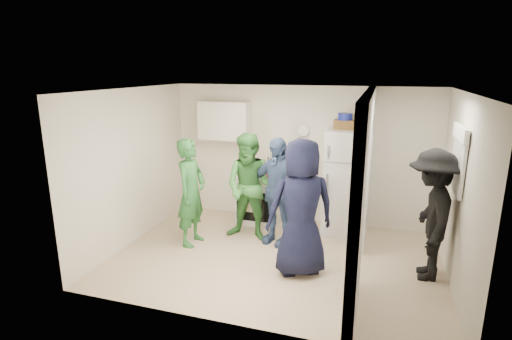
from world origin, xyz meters
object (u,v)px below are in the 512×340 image
Objects in this scene: person_navy at (301,208)px; fridge at (347,182)px; yellow_cup_stack_top at (364,123)px; person_green_left at (191,192)px; person_green_center at (250,187)px; stove at (259,198)px; person_nook at (431,215)px; person_denim at (277,191)px; wicker_basket at (345,124)px; blue_bowl at (345,117)px.

fridge is at bearing -133.53° from person_navy.
yellow_cup_stack_top is 2.99m from person_green_left.
person_green_center is at bearing -159.35° from yellow_cup_stack_top.
person_nook is at bearing -24.48° from stove.
person_navy is 1.73m from person_nook.
person_green_left is 1.37m from person_denim.
person_navy reaches higher than person_green_left.
person_denim is (0.46, -0.03, -0.01)m from person_green_center.
yellow_cup_stack_top is at bearing -25.11° from wicker_basket.
stove is at bearing -179.22° from blue_bowl.
person_green_center is (-1.50, -0.75, -0.01)m from fridge.
fridge is 1.06m from yellow_cup_stack_top.
fridge is 1.01× the size of person_green_center.
person_green_center is 2.74m from person_nook.
blue_bowl reaches higher than stove.
person_denim is at bearing -56.33° from stove.
person_nook reaches higher than person_green_left.
person_green_left is (-2.34, -1.21, -0.04)m from fridge.
person_navy is at bearing -102.69° from wicker_basket.
person_green_left is (-0.76, -1.24, 0.41)m from stove.
fridge is at bearing -26.57° from blue_bowl.
stove is 2.05m from wicker_basket.
person_navy is (-0.70, -1.53, -0.98)m from yellow_cup_stack_top.
person_navy is 1.07× the size of person_nook.
yellow_cup_stack_top is at bearing -4.14° from stove.
stove is 3.80× the size of blue_bowl.
stove is 0.52× the size of person_denim.
wicker_basket is 0.20× the size of person_nook.
person_green_center is 1.02× the size of person_denim.
person_denim is (0.54, -0.81, 0.42)m from stove.
fridge is 0.99m from wicker_basket.
person_navy reaches higher than stove.
wicker_basket is at bearing 31.83° from person_green_center.
fridge is 1.70m from person_navy.
person_denim is at bearing -143.17° from fridge.
yellow_cup_stack_top reaches higher than person_denim.
stove is 0.53× the size of person_green_left.
person_green_center reaches higher than person_denim.
person_denim is at bearing -101.38° from person_nook.
fridge reaches higher than person_green_center.
person_green_left is 0.91× the size of person_navy.
person_green_left is 0.96m from person_green_center.
stove is at bearing 175.86° from yellow_cup_stack_top.
blue_bowl reaches higher than yellow_cup_stack_top.
person_nook is at bearing -44.63° from blue_bowl.
wicker_basket is at bearing 0.00° from blue_bowl.
stove is 2.33m from yellow_cup_stack_top.
blue_bowl is at bearing 60.06° from person_denim.
blue_bowl is 0.13× the size of person_nook.
person_denim is 1.03m from person_navy.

